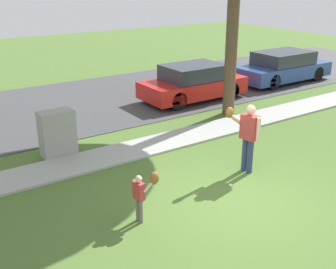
% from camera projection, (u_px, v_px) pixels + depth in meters
% --- Properties ---
extents(ground_plane, '(48.00, 48.00, 0.00)m').
position_uv_depth(ground_plane, '(150.00, 148.00, 11.54)').
color(ground_plane, '#4C6B2D').
extents(sidewalk_strip, '(36.00, 1.20, 0.06)m').
position_uv_depth(sidewalk_strip, '(148.00, 146.00, 11.61)').
color(sidewalk_strip, '#A3A39E').
rests_on(sidewalk_strip, ground).
extents(road_surface, '(36.00, 6.80, 0.02)m').
position_uv_depth(road_surface, '(77.00, 104.00, 15.47)').
color(road_surface, '#424244').
rests_on(road_surface, ground).
extents(person_adult, '(0.74, 0.60, 1.68)m').
position_uv_depth(person_adult, '(247.00, 132.00, 9.80)').
color(person_adult, navy).
rests_on(person_adult, ground).
extents(person_child, '(0.48, 0.37, 1.03)m').
position_uv_depth(person_child, '(143.00, 190.00, 7.91)').
color(person_child, '#6B6656').
rests_on(person_child, ground).
extents(baseball, '(0.07, 0.07, 0.07)m').
position_uv_depth(baseball, '(231.00, 185.00, 9.43)').
color(baseball, white).
rests_on(baseball, ground).
extents(utility_cabinet, '(0.88, 0.51, 1.21)m').
position_uv_depth(utility_cabinet, '(57.00, 134.00, 10.89)').
color(utility_cabinet, gray).
rests_on(utility_cabinet, ground).
extents(parked_hatchback_red, '(4.00, 1.75, 1.33)m').
position_uv_depth(parked_hatchback_red, '(193.00, 83.00, 15.78)').
color(parked_hatchback_red, red).
rests_on(parked_hatchback_red, road_surface).
extents(parked_wagon_blue, '(4.50, 1.80, 1.33)m').
position_uv_depth(parked_wagon_blue, '(283.00, 67.00, 18.44)').
color(parked_wagon_blue, '#2D478C').
rests_on(parked_wagon_blue, road_surface).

